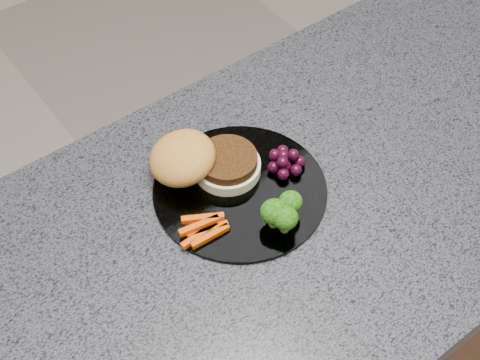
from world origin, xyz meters
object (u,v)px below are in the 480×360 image
burger (199,162)px  grape_bunch (285,161)px  plate (240,190)px  island_cabinet (303,326)px

burger → grape_bunch: bearing=-16.2°
burger → grape_bunch: (0.11, -0.07, -0.01)m
plate → burger: bearing=115.9°
island_cabinet → burger: size_ratio=6.62×
burger → grape_bunch: 0.13m
burger → island_cabinet: bearing=-23.5°
plate → burger: size_ratio=1.43×
island_cabinet → grape_bunch: grape_bunch is taller
plate → burger: burger is taller
plate → grape_bunch: 0.08m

